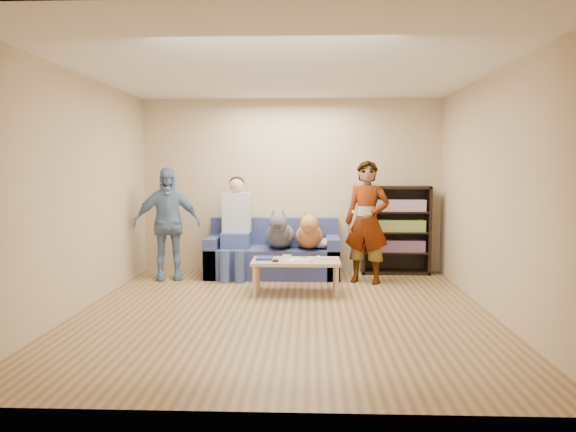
{
  "coord_description": "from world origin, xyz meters",
  "views": [
    {
      "loc": [
        0.29,
        -5.99,
        1.58
      ],
      "look_at": [
        0.0,
        1.2,
        0.95
      ],
      "focal_mm": 35.0,
      "sensor_mm": 36.0,
      "label": 1
    }
  ],
  "objects_px": {
    "notebook_blue": "(264,258)",
    "bookshelf": "(395,228)",
    "person_standing_right": "(367,222)",
    "person_standing_left": "(167,224)",
    "person_seated": "(236,223)",
    "dog_gray": "(280,233)",
    "coffee_table": "(296,264)",
    "sofa": "(273,256)",
    "dog_tan": "(309,234)",
    "camera_silver": "(287,256)"
  },
  "relations": [
    {
      "from": "person_standing_right",
      "to": "bookshelf",
      "type": "bearing_deg",
      "value": 75.25
    },
    {
      "from": "dog_gray",
      "to": "bookshelf",
      "type": "height_order",
      "value": "bookshelf"
    },
    {
      "from": "person_seated",
      "to": "notebook_blue",
      "type": "bearing_deg",
      "value": -63.19
    },
    {
      "from": "coffee_table",
      "to": "bookshelf",
      "type": "distance_m",
      "value": 2.02
    },
    {
      "from": "sofa",
      "to": "person_seated",
      "type": "bearing_deg",
      "value": -166.53
    },
    {
      "from": "person_seated",
      "to": "dog_tan",
      "type": "relative_size",
      "value": 1.27
    },
    {
      "from": "notebook_blue",
      "to": "camera_silver",
      "type": "bearing_deg",
      "value": 14.04
    },
    {
      "from": "notebook_blue",
      "to": "sofa",
      "type": "xyz_separation_m",
      "value": [
        0.04,
        1.09,
        -0.15
      ]
    },
    {
      "from": "camera_silver",
      "to": "dog_gray",
      "type": "xyz_separation_m",
      "value": [
        -0.14,
        0.85,
        0.19
      ]
    },
    {
      "from": "person_seated",
      "to": "dog_tan",
      "type": "xyz_separation_m",
      "value": [
        1.05,
        -0.07,
        -0.14
      ]
    },
    {
      "from": "dog_tan",
      "to": "coffee_table",
      "type": "relative_size",
      "value": 1.05
    },
    {
      "from": "bookshelf",
      "to": "coffee_table",
      "type": "bearing_deg",
      "value": -136.25
    },
    {
      "from": "bookshelf",
      "to": "person_seated",
      "type": "bearing_deg",
      "value": -171.2
    },
    {
      "from": "notebook_blue",
      "to": "dog_tan",
      "type": "xyz_separation_m",
      "value": [
        0.56,
        0.9,
        0.2
      ]
    },
    {
      "from": "person_standing_right",
      "to": "person_seated",
      "type": "distance_m",
      "value": 1.87
    },
    {
      "from": "camera_silver",
      "to": "bookshelf",
      "type": "xyz_separation_m",
      "value": [
        1.56,
        1.26,
        0.23
      ]
    },
    {
      "from": "notebook_blue",
      "to": "dog_gray",
      "type": "distance_m",
      "value": 0.95
    },
    {
      "from": "camera_silver",
      "to": "sofa",
      "type": "bearing_deg",
      "value": 103.2
    },
    {
      "from": "dog_gray",
      "to": "notebook_blue",
      "type": "bearing_deg",
      "value": -98.99
    },
    {
      "from": "person_standing_left",
      "to": "person_seated",
      "type": "relative_size",
      "value": 1.07
    },
    {
      "from": "camera_silver",
      "to": "coffee_table",
      "type": "height_order",
      "value": "camera_silver"
    },
    {
      "from": "dog_gray",
      "to": "person_standing_right",
      "type": "bearing_deg",
      "value": -13.56
    },
    {
      "from": "camera_silver",
      "to": "person_seated",
      "type": "distance_m",
      "value": 1.23
    },
    {
      "from": "sofa",
      "to": "coffee_table",
      "type": "bearing_deg",
      "value": -72.52
    },
    {
      "from": "sofa",
      "to": "bookshelf",
      "type": "bearing_deg",
      "value": 7.4
    },
    {
      "from": "camera_silver",
      "to": "person_standing_left",
      "type": "bearing_deg",
      "value": 158.01
    },
    {
      "from": "notebook_blue",
      "to": "dog_tan",
      "type": "distance_m",
      "value": 1.08
    },
    {
      "from": "dog_tan",
      "to": "bookshelf",
      "type": "distance_m",
      "value": 1.35
    },
    {
      "from": "sofa",
      "to": "dog_gray",
      "type": "distance_m",
      "value": 0.41
    },
    {
      "from": "camera_silver",
      "to": "dog_tan",
      "type": "distance_m",
      "value": 0.9
    },
    {
      "from": "sofa",
      "to": "dog_gray",
      "type": "bearing_deg",
      "value": -59.54
    },
    {
      "from": "dog_gray",
      "to": "coffee_table",
      "type": "xyz_separation_m",
      "value": [
        0.26,
        -0.97,
        -0.26
      ]
    },
    {
      "from": "person_standing_left",
      "to": "person_seated",
      "type": "height_order",
      "value": "person_standing_left"
    },
    {
      "from": "sofa",
      "to": "person_seated",
      "type": "distance_m",
      "value": 0.73
    },
    {
      "from": "person_standing_right",
      "to": "notebook_blue",
      "type": "bearing_deg",
      "value": -134.92
    },
    {
      "from": "camera_silver",
      "to": "dog_tan",
      "type": "bearing_deg",
      "value": 71.23
    },
    {
      "from": "coffee_table",
      "to": "sofa",
      "type": "bearing_deg",
      "value": 107.48
    },
    {
      "from": "notebook_blue",
      "to": "bookshelf",
      "type": "bearing_deg",
      "value": 35.83
    },
    {
      "from": "dog_gray",
      "to": "coffee_table",
      "type": "relative_size",
      "value": 1.14
    },
    {
      "from": "person_standing_right",
      "to": "camera_silver",
      "type": "relative_size",
      "value": 15.17
    },
    {
      "from": "person_standing_right",
      "to": "notebook_blue",
      "type": "distance_m",
      "value": 1.54
    },
    {
      "from": "person_seated",
      "to": "sofa",
      "type": "bearing_deg",
      "value": 13.47
    },
    {
      "from": "person_seated",
      "to": "person_standing_right",
      "type": "bearing_deg",
      "value": -10.56
    },
    {
      "from": "notebook_blue",
      "to": "bookshelf",
      "type": "height_order",
      "value": "bookshelf"
    },
    {
      "from": "person_standing_left",
      "to": "bookshelf",
      "type": "relative_size",
      "value": 1.21
    },
    {
      "from": "dog_gray",
      "to": "person_standing_left",
      "type": "bearing_deg",
      "value": -174.42
    },
    {
      "from": "dog_gray",
      "to": "coffee_table",
      "type": "height_order",
      "value": "dog_gray"
    },
    {
      "from": "person_standing_left",
      "to": "person_seated",
      "type": "xyz_separation_m",
      "value": [
        0.94,
        0.21,
        -0.01
      ]
    },
    {
      "from": "person_seated",
      "to": "dog_gray",
      "type": "relative_size",
      "value": 1.18
    },
    {
      "from": "dog_gray",
      "to": "coffee_table",
      "type": "bearing_deg",
      "value": -75.2
    }
  ]
}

